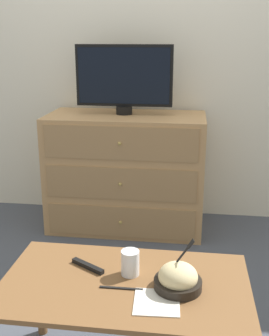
% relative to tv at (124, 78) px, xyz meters
% --- Properties ---
extents(ground_plane, '(12.00, 12.00, 0.00)m').
position_rel_tv_xyz_m(ground_plane, '(0.08, 0.26, -1.10)').
color(ground_plane, '#474C56').
extents(wall_back, '(12.00, 0.05, 2.60)m').
position_rel_tv_xyz_m(wall_back, '(0.08, 0.29, 0.20)').
color(wall_back, silver).
rests_on(wall_back, ground_plane).
extents(dresser, '(1.12, 0.55, 0.85)m').
position_rel_tv_xyz_m(dresser, '(0.02, -0.03, -0.68)').
color(dresser, tan).
rests_on(dresser, ground_plane).
extents(tv, '(0.68, 0.11, 0.48)m').
position_rel_tv_xyz_m(tv, '(0.00, 0.00, 0.00)').
color(tv, black).
rests_on(tv, dresser).
extents(coffee_table, '(0.96, 0.55, 0.47)m').
position_rel_tv_xyz_m(coffee_table, '(0.24, -1.54, -0.70)').
color(coffee_table, brown).
rests_on(coffee_table, ground_plane).
extents(takeout_bowl, '(0.18, 0.18, 0.19)m').
position_rel_tv_xyz_m(takeout_bowl, '(0.45, -1.55, -0.59)').
color(takeout_bowl, black).
rests_on(takeout_bowl, coffee_table).
extents(drink_cup, '(0.07, 0.07, 0.10)m').
position_rel_tv_xyz_m(drink_cup, '(0.26, -1.48, -0.59)').
color(drink_cup, beige).
rests_on(drink_cup, coffee_table).
extents(napkin, '(0.17, 0.17, 0.00)m').
position_rel_tv_xyz_m(napkin, '(0.38, -1.65, -0.63)').
color(napkin, silver).
rests_on(napkin, coffee_table).
extents(knife, '(0.16, 0.01, 0.01)m').
position_rel_tv_xyz_m(knife, '(0.24, -1.59, -0.63)').
color(knife, black).
rests_on(knife, coffee_table).
extents(remote_control, '(0.15, 0.10, 0.02)m').
position_rel_tv_xyz_m(remote_control, '(0.07, -1.46, -0.63)').
color(remote_control, black).
rests_on(remote_control, coffee_table).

